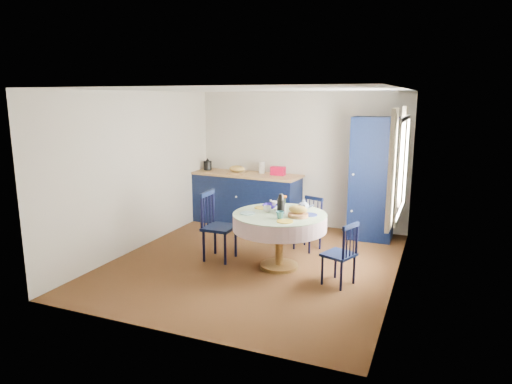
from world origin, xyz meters
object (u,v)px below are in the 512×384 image
(mug_c, at_px, (301,209))
(chair_right, at_px, (341,254))
(mug_d, at_px, (274,204))
(chair_far, at_px, (309,223))
(kitchen_counter, at_px, (244,198))
(mug_b, at_px, (280,215))
(cobalt_bowl, at_px, (270,206))
(pantry_cabinet, at_px, (373,179))
(dining_table, at_px, (280,222))
(chair_left, at_px, (217,225))
(mug_a, at_px, (267,209))

(mug_c, bearing_deg, chair_right, -33.85)
(chair_right, relative_size, mug_d, 9.23)
(mug_c, relative_size, mug_d, 1.40)
(chair_far, relative_size, mug_c, 6.58)
(kitchen_counter, distance_m, chair_far, 1.86)
(kitchen_counter, distance_m, mug_b, 2.72)
(mug_c, height_order, cobalt_bowl, mug_c)
(pantry_cabinet, height_order, dining_table, pantry_cabinet)
(chair_left, bearing_deg, cobalt_bowl, -71.38)
(chair_left, bearing_deg, pantry_cabinet, -46.66)
(chair_right, bearing_deg, mug_d, -97.94)
(pantry_cabinet, bearing_deg, mug_d, -128.21)
(chair_far, relative_size, mug_d, 9.18)
(chair_left, relative_size, cobalt_bowl, 4.68)
(cobalt_bowl, bearing_deg, mug_d, 73.49)
(mug_b, distance_m, mug_d, 0.70)
(dining_table, height_order, chair_far, dining_table)
(chair_right, distance_m, cobalt_bowl, 1.36)
(chair_right, bearing_deg, kitchen_counter, -112.62)
(kitchen_counter, xyz_separation_m, mug_b, (1.51, -2.23, 0.35))
(chair_right, xyz_separation_m, mug_d, (-1.15, 0.64, 0.42))
(pantry_cabinet, distance_m, chair_left, 2.81)
(mug_a, xyz_separation_m, cobalt_bowl, (-0.05, 0.24, -0.02))
(chair_left, bearing_deg, mug_c, -82.11)
(chair_far, bearing_deg, dining_table, -78.24)
(mug_a, bearing_deg, mug_b, -44.26)
(kitchen_counter, relative_size, pantry_cabinet, 1.08)
(kitchen_counter, height_order, pantry_cabinet, pantry_cabinet)
(dining_table, bearing_deg, pantry_cabinet, 62.87)
(mug_a, bearing_deg, mug_c, 20.68)
(chair_left, xyz_separation_m, chair_far, (1.14, 0.97, -0.10))
(mug_d, bearing_deg, chair_right, -28.94)
(chair_far, xyz_separation_m, mug_c, (0.10, -0.78, 0.43))
(chair_far, height_order, cobalt_bowl, cobalt_bowl)
(pantry_cabinet, height_order, mug_b, pantry_cabinet)
(chair_right, bearing_deg, cobalt_bowl, -93.46)
(chair_right, distance_m, mug_b, 0.94)
(kitchen_counter, relative_size, dining_table, 1.70)
(mug_b, bearing_deg, chair_left, 166.38)
(chair_right, distance_m, mug_c, 0.93)
(mug_c, bearing_deg, dining_table, -143.02)
(chair_far, xyz_separation_m, chair_right, (0.79, -1.25, 0.00))
(chair_left, distance_m, mug_b, 1.17)
(pantry_cabinet, xyz_separation_m, chair_far, (-0.83, -0.95, -0.62))
(cobalt_bowl, bearing_deg, chair_far, 60.87)
(chair_left, xyz_separation_m, mug_d, (0.78, 0.36, 0.32))
(mug_a, distance_m, mug_b, 0.41)
(kitchen_counter, relative_size, mug_d, 24.53)
(dining_table, height_order, cobalt_bowl, dining_table)
(pantry_cabinet, bearing_deg, cobalt_bowl, -127.17)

